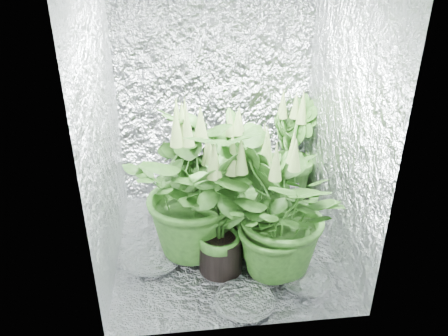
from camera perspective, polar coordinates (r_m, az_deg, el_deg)
ground at (r=3.37m, az=0.22°, el=-10.15°), size 1.60×1.60×0.00m
walls at (r=2.89m, az=0.26°, el=5.94°), size 1.62×1.62×2.00m
plant_a at (r=3.04m, az=-3.65°, el=-2.49°), size 0.96×0.96×1.14m
plant_b at (r=3.39m, az=1.86°, el=-0.65°), size 0.65×0.65×1.01m
plant_c at (r=3.78m, az=8.78°, el=1.83°), size 0.60×0.60×1.01m
plant_d at (r=3.33m, az=-4.44°, el=-0.54°), size 0.76×0.76×1.08m
plant_e at (r=2.87m, az=7.34°, el=-5.82°), size 1.14×1.14×1.03m
plant_f at (r=2.90m, az=-0.46°, el=-5.93°), size 0.68×0.68×1.03m
plant_g at (r=3.05m, az=4.92°, el=-4.23°), size 0.53×0.53×1.00m
plant_h at (r=3.29m, az=-0.87°, el=-3.18°), size 0.61×0.61×0.85m
circulation_fan at (r=3.73m, az=8.28°, el=-3.41°), size 0.20×0.34×0.40m
plant_label at (r=2.97m, az=8.25°, el=-9.13°), size 0.05×0.04×0.08m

